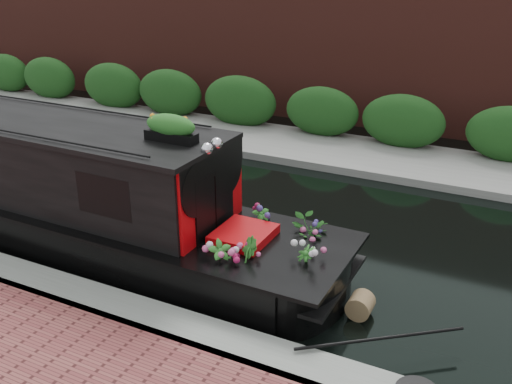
% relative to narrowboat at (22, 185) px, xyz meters
% --- Properties ---
extents(ground, '(80.00, 80.00, 0.00)m').
position_rel_narrowboat_xyz_m(ground, '(2.70, 1.80, -0.77)').
color(ground, black).
rests_on(ground, ground).
extents(near_bank_coping, '(40.00, 0.60, 0.50)m').
position_rel_narrowboat_xyz_m(near_bank_coping, '(2.70, -1.50, -0.77)').
color(near_bank_coping, gray).
rests_on(near_bank_coping, ground).
extents(far_bank_path, '(40.00, 2.40, 0.34)m').
position_rel_narrowboat_xyz_m(far_bank_path, '(2.70, 6.00, -0.77)').
color(far_bank_path, gray).
rests_on(far_bank_path, ground).
extents(far_hedge, '(40.00, 1.10, 2.80)m').
position_rel_narrowboat_xyz_m(far_hedge, '(2.70, 6.90, -0.77)').
color(far_hedge, '#184115').
rests_on(far_hedge, ground).
extents(far_brick_wall, '(40.00, 1.00, 8.00)m').
position_rel_narrowboat_xyz_m(far_brick_wall, '(2.70, 9.00, -0.77)').
color(far_brick_wall, '#50211B').
rests_on(far_brick_wall, ground).
extents(narrowboat, '(11.02, 2.05, 2.59)m').
position_rel_narrowboat_xyz_m(narrowboat, '(0.00, 0.00, 0.00)').
color(narrowboat, black).
rests_on(narrowboat, ground).
extents(rope_fender, '(0.33, 0.32, 0.33)m').
position_rel_narrowboat_xyz_m(rope_fender, '(5.96, -0.00, -0.60)').
color(rope_fender, brown).
rests_on(rope_fender, ground).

